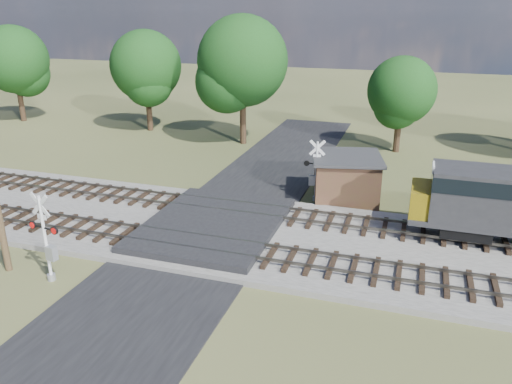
% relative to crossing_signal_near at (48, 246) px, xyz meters
% --- Properties ---
extents(ground, '(160.00, 160.00, 0.00)m').
position_rel_crossing_signal_near_xyz_m(ground, '(4.87, 6.65, -1.75)').
color(ground, '#3C4524').
rests_on(ground, ground).
extents(ballast_bed, '(140.00, 10.00, 0.30)m').
position_rel_crossing_signal_near_xyz_m(ballast_bed, '(14.87, 7.15, -1.60)').
color(ballast_bed, gray).
rests_on(ballast_bed, ground).
extents(road, '(7.00, 60.00, 0.08)m').
position_rel_crossing_signal_near_xyz_m(road, '(4.87, 6.65, -1.71)').
color(road, black).
rests_on(road, ground).
extents(crossing_panel, '(7.00, 9.00, 0.62)m').
position_rel_crossing_signal_near_xyz_m(crossing_panel, '(4.87, 7.15, -1.44)').
color(crossing_panel, '#262628').
rests_on(crossing_panel, ground).
extents(track_near, '(140.00, 2.60, 0.33)m').
position_rel_crossing_signal_near_xyz_m(track_near, '(7.99, 4.65, -1.34)').
color(track_near, black).
rests_on(track_near, ballast_bed).
extents(track_far, '(140.00, 2.60, 0.33)m').
position_rel_crossing_signal_near_xyz_m(track_far, '(7.99, 9.65, -1.34)').
color(track_far, black).
rests_on(track_far, ballast_bed).
extents(crossing_signal_near, '(1.69, 0.41, 4.21)m').
position_rel_crossing_signal_near_xyz_m(crossing_signal_near, '(0.00, 0.00, 0.00)').
color(crossing_signal_near, silver).
rests_on(crossing_signal_near, ground).
extents(crossing_signal_far, '(1.60, 0.41, 3.99)m').
position_rel_crossing_signal_near_xyz_m(crossing_signal_far, '(9.19, 13.49, -0.09)').
color(crossing_signal_far, silver).
rests_on(crossing_signal_far, ground).
extents(equipment_shed, '(5.10, 5.10, 2.90)m').
position_rel_crossing_signal_near_xyz_m(equipment_shed, '(11.02, 14.33, -0.28)').
color(equipment_shed, '#4E3A21').
rests_on(equipment_shed, ground).
extents(treeline, '(83.96, 10.40, 11.19)m').
position_rel_crossing_signal_near_xyz_m(treeline, '(13.22, 26.99, 4.91)').
color(treeline, black).
rests_on(treeline, ground).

